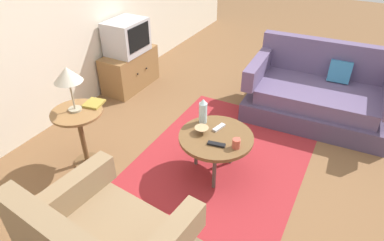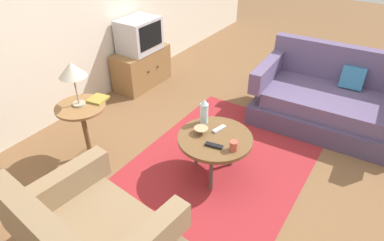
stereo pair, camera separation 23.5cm
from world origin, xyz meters
name	(u,v)px [view 1 (the left image)]	position (x,y,z in m)	size (l,w,h in m)	color
ground_plane	(229,167)	(0.00, 0.00, 0.00)	(16.00, 16.00, 0.00)	brown
back_wall	(42,5)	(0.00, 2.27, 1.35)	(9.00, 0.12, 2.70)	beige
area_rug	(214,171)	(-0.13, 0.11, 0.00)	(2.66, 1.64, 0.00)	maroon
couch	(317,95)	(1.43, -0.56, 0.29)	(1.06, 1.69, 0.87)	#4B3E5C
coffee_table	(216,139)	(-0.13, 0.11, 0.41)	(0.71, 0.71, 0.45)	brown
side_table	(80,127)	(-0.63, 1.34, 0.45)	(0.49, 0.49, 0.63)	olive
tv_stand	(130,70)	(0.97, 1.97, 0.27)	(0.87, 0.43, 0.53)	olive
television	(127,37)	(0.97, 1.97, 0.75)	(0.55, 0.43, 0.45)	#B7B7BC
table_lamp	(67,76)	(-0.62, 1.37, 0.99)	(0.26, 0.26, 0.44)	#9E937A
vase	(203,111)	(0.01, 0.32, 0.58)	(0.08, 0.08, 0.27)	silver
mug	(236,143)	(-0.21, -0.12, 0.49)	(0.12, 0.07, 0.09)	#B74C3D
bowl	(202,130)	(-0.15, 0.25, 0.48)	(0.14, 0.14, 0.06)	tan
tv_remote_dark	(216,144)	(-0.26, 0.05, 0.46)	(0.08, 0.17, 0.02)	black
tv_remote_silver	(219,127)	(-0.01, 0.14, 0.46)	(0.16, 0.08, 0.02)	#B2B2B7
book	(94,103)	(-0.46, 1.28, 0.64)	(0.21, 0.20, 0.02)	olive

